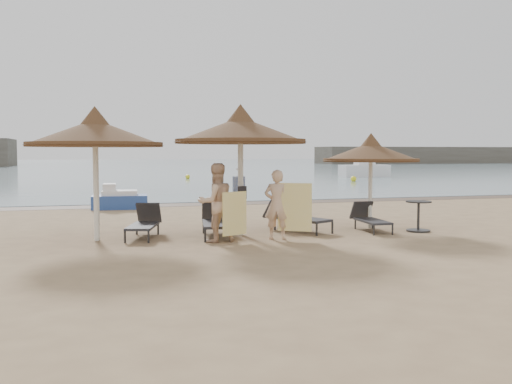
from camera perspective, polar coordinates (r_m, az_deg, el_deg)
ground at (r=13.30m, az=-0.96°, el=-4.83°), size 160.00×160.00×0.00m
sea at (r=92.78m, az=-13.73°, el=2.63°), size 200.00×140.00×0.03m
wet_sand_strip at (r=22.45m, az=-7.12°, el=-1.24°), size 200.00×1.60×0.01m
palapa_left at (r=13.61m, az=-15.79°, el=5.63°), size 3.12×3.12×3.10m
palapa_center at (r=13.99m, az=-1.56°, el=6.13°), size 3.24×3.24×3.22m
palapa_right at (r=15.59m, az=11.41°, el=3.90°), size 2.58×2.58×2.56m
lounger_far_left at (r=14.03m, az=-11.09°, el=-2.98°), size 1.03×1.85×0.79m
lounger_near_left at (r=14.01m, az=-4.04°, el=-2.80°), size 0.93×1.99×0.86m
lounger_near_right at (r=14.91m, az=3.83°, el=-2.36°), size 1.44×2.03×0.87m
lounger_far_right at (r=15.17m, az=11.25°, el=-2.56°), size 0.66×1.67×0.73m
side_table at (r=15.27m, az=15.93°, el=-2.44°), size 0.65×0.65×0.79m
person_left at (r=12.96m, az=-4.02°, el=-0.43°), size 1.06×0.79×2.08m
person_right at (r=13.31m, az=2.11°, el=-0.70°), size 1.03×0.89×1.90m
towel_left at (r=12.73m, az=-2.15°, el=-2.17°), size 0.63×0.33×0.98m
towel_right at (r=13.20m, az=3.89°, el=-1.52°), size 0.70×0.42×1.12m
bag_patterned at (r=14.18m, az=-1.73°, el=0.80°), size 0.30×0.10×0.38m
bag_dark at (r=13.86m, az=-1.39°, el=-0.06°), size 0.23×0.16×0.31m
pedal_boat at (r=21.23m, az=-13.53°, el=-0.71°), size 2.03×1.28×0.91m
buoy_mid at (r=43.81m, az=-6.85°, el=1.53°), size 0.35×0.35×0.35m
buoy_right at (r=39.92m, az=9.73°, el=1.30°), size 0.40×0.40×0.40m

